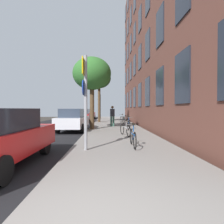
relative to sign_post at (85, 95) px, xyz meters
name	(u,v)px	position (x,y,z in m)	size (l,w,h in m)	color
ground_plane	(77,126)	(-1.99, 10.54, -2.11)	(41.80, 41.80, 0.00)	#332D28
road_asphalt	(54,126)	(-4.09, 10.54, -2.11)	(7.00, 38.00, 0.01)	black
sidewalk	(114,125)	(1.51, 10.54, -2.05)	(4.20, 38.00, 0.12)	gray
building_facade	(143,27)	(4.10, 10.04, 7.00)	(0.56, 27.00, 18.18)	brown
sign_post	(85,95)	(0.00, 0.00, 0.00)	(0.16, 0.60, 3.43)	gray
traffic_light	(100,102)	(-0.23, 20.66, 0.50)	(0.43, 0.24, 3.64)	black
tree_near	(92,74)	(-0.28, 6.88, 2.06)	(2.82, 2.82, 5.30)	#4C3823
tree_far	(99,79)	(-0.05, 14.49, 2.98)	(2.69, 2.69, 6.18)	#4C3823
bicycle_0	(133,137)	(1.82, 0.53, -1.63)	(0.42, 1.70, 0.94)	black
bicycle_1	(125,129)	(1.83, 3.53, -1.65)	(0.55, 1.64, 0.89)	black
bicycle_2	(129,124)	(2.42, 6.53, -1.61)	(0.52, 1.61, 0.98)	black
bicycle_3	(125,122)	(2.46, 9.53, -1.63)	(0.43, 1.60, 0.94)	black
bicycle_4	(122,120)	(2.44, 12.53, -1.61)	(0.45, 1.70, 0.98)	black
pedestrian_0	(112,115)	(1.29, 9.01, -0.99)	(0.48, 0.48, 1.76)	#33594C
car_0	(0,137)	(-2.18, -1.52, -1.27)	(1.84, 4.30, 1.62)	red
car_1	(73,120)	(-1.65, 6.81, -1.27)	(1.88, 4.46, 1.62)	silver
car_2	(82,115)	(-2.10, 15.15, -1.27)	(1.93, 4.15, 1.62)	red
car_3	(89,114)	(-2.03, 23.48, -1.27)	(1.81, 4.49, 1.62)	red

